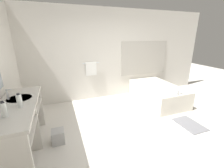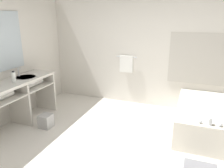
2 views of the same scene
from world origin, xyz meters
TOP-DOWN VIEW (x-y plane):
  - ground_plane at (0.00, 0.00)m, footprint 16.00×16.00m
  - wall_back_with_blinds at (0.05, 2.23)m, footprint 7.40×0.13m
  - vanity_counter at (-1.90, 0.33)m, footprint 0.58×1.66m
  - sink_faucet at (-2.06, 0.55)m, footprint 0.09×0.04m
  - bathtub at (1.53, 1.32)m, footprint 1.05×1.74m
  - water_bottle_2 at (-1.82, 0.18)m, footprint 0.07×0.07m
  - waste_bin at (-1.36, 0.38)m, footprint 0.23×0.23m

SIDE VIEW (x-z plane):
  - ground_plane at x=0.00m, z-range 0.00..0.00m
  - waste_bin at x=-1.36m, z-range 0.00..0.26m
  - bathtub at x=1.53m, z-range -0.04..0.59m
  - vanity_counter at x=-1.90m, z-range 0.23..1.14m
  - sink_faucet at x=-2.06m, z-range 0.92..1.10m
  - water_bottle_2 at x=-1.82m, z-range 0.91..1.13m
  - wall_back_with_blinds at x=0.05m, z-range -0.01..2.69m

